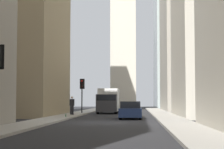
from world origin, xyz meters
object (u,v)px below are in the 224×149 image
delivery_truck (108,101)px  pedestrian (72,105)px  discarded_bottle (66,116)px  sedan_navy (131,111)px  traffic_light_midblock (82,88)px

delivery_truck → pedestrian: 8.65m
pedestrian → discarded_bottle: 5.52m
delivery_truck → sedan_navy: bearing=-168.4°
delivery_truck → traffic_light_midblock: (-3.28, 2.62, 1.39)m
sedan_navy → traffic_light_midblock: (10.39, 5.42, 2.19)m
delivery_truck → sedan_navy: size_ratio=1.50×
traffic_light_midblock → sedan_navy: bearing=-152.5°
sedan_navy → pedestrian: bearing=45.8°
delivery_truck → sedan_navy: 13.98m
delivery_truck → traffic_light_midblock: bearing=141.4°
traffic_light_midblock → pedestrian: size_ratio=2.12×
traffic_light_midblock → pedestrian: traffic_light_midblock is taller
delivery_truck → discarded_bottle: 13.87m
delivery_truck → pedestrian: bearing=160.4°
discarded_bottle → sedan_navy: bearing=-91.0°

